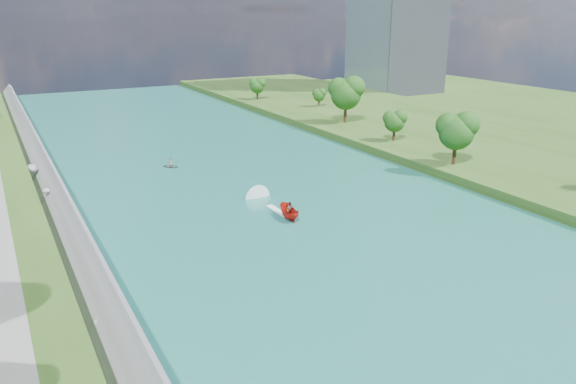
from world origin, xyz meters
TOP-DOWN VIEW (x-y plane):
  - ground at (0.00, 0.00)m, footprint 260.00×260.00m
  - river_water at (0.00, 20.00)m, footprint 55.00×240.00m
  - berm_east at (49.50, 20.00)m, footprint 44.00×240.00m
  - riprap_bank at (-25.84, 18.89)m, footprint 4.45×236.00m
  - trees_east at (35.05, 22.74)m, footprint 15.63×131.28m
  - motorboat at (-0.54, 11.92)m, footprint 3.60×19.08m
  - raft at (-6.31, 40.22)m, footprint 3.03×3.07m

SIDE VIEW (x-z plane):
  - ground at x=0.00m, z-range 0.00..0.00m
  - river_water at x=0.00m, z-range 0.00..0.10m
  - raft at x=-6.31m, z-range -0.35..1.25m
  - berm_east at x=49.50m, z-range 0.00..1.50m
  - motorboat at x=-0.54m, z-range -0.14..1.79m
  - riprap_bank at x=-25.84m, z-range -0.43..4.00m
  - trees_east at x=35.05m, z-range 0.57..11.99m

